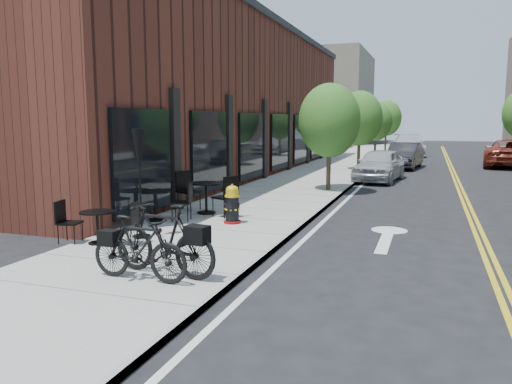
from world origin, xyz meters
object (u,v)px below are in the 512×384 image
at_px(bistro_set_b, 155,201).
at_px(bistro_set_c, 206,193).
at_px(patio_umbrella, 139,160).
at_px(bicycle_right, 139,249).
at_px(bistro_set_a, 97,222).
at_px(parked_car_c, 408,145).
at_px(parked_car_a, 379,165).
at_px(parked_car_b, 404,156).
at_px(parked_car_far, 509,153).
at_px(fire_hydrant, 232,205).
at_px(bicycle_left, 163,239).

height_order(bistro_set_b, bistro_set_c, bistro_set_c).
height_order(bistro_set_c, patio_umbrella, patio_umbrella).
bearing_deg(bicycle_right, bistro_set_a, 52.02).
bearing_deg(parked_car_c, parked_car_a, -97.40).
bearing_deg(parked_car_b, parked_car_far, 33.71).
relative_size(bistro_set_a, parked_car_b, 0.39).
xyz_separation_m(fire_hydrant, parked_car_a, (2.46, 10.92, 0.13)).
bearing_deg(parked_car_c, fire_hydrant, -101.82).
bearing_deg(parked_car_far, patio_umbrella, 71.72).
bearing_deg(bicycle_left, parked_car_c, -176.44).
bearing_deg(parked_car_far, parked_car_a, 61.73).
relative_size(bicycle_right, bistro_set_c, 0.84).
bearing_deg(parked_car_c, bicycle_left, -100.12).
height_order(bicycle_left, bistro_set_b, bicycle_left).
distance_m(patio_umbrella, parked_car_far, 24.33).
relative_size(bistro_set_b, parked_car_a, 0.45).
xyz_separation_m(bicycle_right, parked_car_far, (8.47, 24.69, 0.15)).
xyz_separation_m(bistro_set_a, bistro_set_c, (0.67, 3.79, 0.11)).
height_order(bicycle_left, patio_umbrella, patio_umbrella).
xyz_separation_m(fire_hydrant, parked_car_far, (8.75, 20.11, 0.21)).
height_order(bicycle_right, bistro_set_a, bicycle_right).
relative_size(bistro_set_a, bistro_set_b, 0.89).
bearing_deg(bicycle_left, parked_car_far, 169.23).
height_order(bicycle_left, parked_car_b, parked_car_b).
distance_m(bicycle_left, parked_car_far, 25.69).
bearing_deg(parked_car_c, patio_umbrella, -103.86).
bearing_deg(parked_car_a, bistro_set_a, -100.36).
distance_m(bicycle_right, parked_car_c, 32.30).
xyz_separation_m(bistro_set_a, patio_umbrella, (0.54, 0.78, 1.23)).
distance_m(bicycle_right, bistro_set_a, 2.75).
bearing_deg(bistro_set_a, parked_car_far, 53.56).
bearing_deg(fire_hydrant, patio_umbrella, -129.95).
bearing_deg(fire_hydrant, bicycle_left, -90.78).
relative_size(parked_car_b, parked_car_far, 0.76).
relative_size(bistro_set_b, parked_car_c, 0.34).
bearing_deg(fire_hydrant, parked_car_a, 69.76).
distance_m(bicycle_right, bistro_set_b, 4.78).
relative_size(parked_car_a, parked_car_c, 0.75).
distance_m(bistro_set_c, parked_car_a, 10.58).
xyz_separation_m(patio_umbrella, parked_car_a, (3.75, 12.95, -1.08)).
distance_m(fire_hydrant, bicycle_right, 4.59).
bearing_deg(parked_car_far, bicycle_right, 77.16).
bearing_deg(parked_car_a, parked_car_far, 62.60).
relative_size(bistro_set_c, parked_car_far, 0.36).
relative_size(bistro_set_a, parked_car_a, 0.40).
xyz_separation_m(parked_car_a, parked_car_c, (0.49, 16.69, 0.09)).
xyz_separation_m(bicycle_left, parked_car_b, (2.68, 21.52, -0.01)).
relative_size(bicycle_right, bistro_set_b, 0.92).
xyz_separation_m(bicycle_right, parked_car_c, (2.67, 32.19, 0.16)).
height_order(fire_hydrant, bistro_set_a, fire_hydrant).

